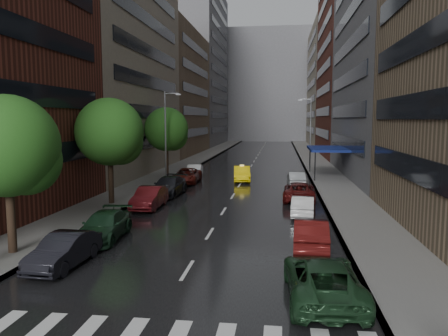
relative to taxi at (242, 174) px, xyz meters
The scene contains 16 objects.
ground 30.88m from the taxi, 89.98° to the right, with size 220.00×220.00×0.00m, color gray.
road 19.15m from the taxi, 89.96° to the left, with size 14.00×140.00×0.01m, color black.
sidewalk_left 21.15m from the taxi, 115.16° to the left, with size 4.00×140.00×0.15m, color gray.
sidewalk_right 21.16m from the taxi, 64.78° to the left, with size 4.00×140.00×0.15m, color gray.
buildings_left 35.15m from the taxi, 118.22° to the left, with size 8.00×108.00×38.00m.
buildings_right 33.11m from the taxi, 59.84° to the left, with size 8.05×109.10×36.00m.
building_far 88.45m from the taxi, 89.99° to the left, with size 40.00×14.00×32.00m, color slate.
tree_near 27.60m from the taxi, 108.37° to the right, with size 4.72×4.72×7.53m.
tree_mid 16.79m from the taxi, 122.18° to the right, with size 4.98×4.98×7.94m.
tree_far 10.01m from the taxi, 163.58° to the left, with size 4.82×4.82×7.68m.
taxi is the anchor object (origin of this frame).
parked_cars_left 12.67m from the taxi, 115.16° to the right, with size 2.48×33.57×1.56m.
parked_cars_right 18.65m from the taxi, 73.13° to the right, with size 2.76×31.32×1.53m.
street_lamp_left 8.78m from the taxi, behind, with size 1.74×0.22×9.00m.
street_lamp_right 16.63m from the taxi, 61.32° to the left, with size 1.74×0.22×9.00m.
awning 10.18m from the taxi, 24.69° to the left, with size 4.00×8.00×3.12m.
Camera 1 is at (3.83, -13.57, 6.39)m, focal length 35.00 mm.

